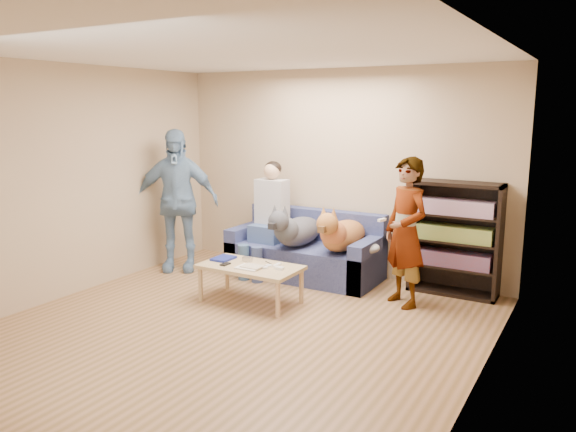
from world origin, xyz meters
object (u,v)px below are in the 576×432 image
Objects in this scene: notebook_blue at (224,258)px; dog_gray at (295,230)px; person_seated at (268,214)px; camera_silver at (247,259)px; coffee_table at (250,269)px; sofa at (306,254)px; person_standing_left at (176,201)px; dog_tan at (341,234)px; bookshelf at (455,236)px; person_standing_right at (406,232)px.

dog_gray is (0.42, 0.92, 0.20)m from notebook_blue.
dog_gray is at bearing -11.96° from person_seated.
coffee_table is at bearing -45.00° from camera_silver.
sofa reaches higher than camera_silver.
dog_gray is (0.14, 0.85, 0.19)m from camera_silver.
person_standing_left is at bearing 154.79° from notebook_blue.
sofa is 0.68m from dog_tan.
person_seated is at bearing 112.23° from coffee_table.
camera_silver is 2.38m from bookshelf.
person_standing_left reaches higher than person_standing_right.
notebook_blue is 0.41m from coffee_table.
dog_gray is at bearing -153.03° from person_standing_right.
person_seated is at bearing -154.05° from person_standing_right.
bookshelf is (2.25, 1.38, 0.25)m from notebook_blue.
person_standing_left reaches higher than dog_gray.
person_standing_left is 1.26× the size of person_seated.
person_seated is (-0.32, 0.94, 0.33)m from camera_silver.
dog_gray is at bearing -174.14° from dog_tan.
person_standing_right reaches higher than dog_tan.
notebook_blue is 0.29m from camera_silver.
dog_gray is 1.89m from bookshelf.
dog_tan is 1.06× the size of coffee_table.
dog_tan is (-0.88, 0.26, -0.17)m from person_standing_right.
notebook_blue is 2.65m from bookshelf.
person_standing_left is 1.63m from dog_gray.
person_standing_right is 3.04m from person_standing_left.
dog_tan is at bearing 51.36° from camera_silver.
person_seated is (-0.04, 1.01, 0.34)m from notebook_blue.
bookshelf is (2.29, 0.36, -0.09)m from person_seated.
dog_tan is (0.59, 0.06, 0.01)m from dog_gray.
person_standing_left reaches higher than notebook_blue.
camera_silver is 1.18m from dog_tan.
sofa is at bearing 87.36° from coffee_table.
person_seated reaches higher than camera_silver.
person_seated reaches higher than bookshelf.
dog_tan is (1.04, -0.04, -0.14)m from person_seated.
dog_tan is at bearing -17.79° from person_standing_left.
bookshelf reaches higher than dog_gray.
coffee_table is 0.85× the size of bookshelf.
sofa is 1.63× the size of dog_tan.
camera_silver is (-1.60, -0.65, -0.36)m from person_standing_right.
notebook_blue is 1.07m from person_seated.
sofa is 0.42m from dog_gray.
bookshelf reaches higher than dog_tan.
dog_gray is 1.13× the size of coffee_table.
dog_tan is (0.73, 0.91, 0.19)m from camera_silver.
coffee_table is (-0.05, -1.19, 0.09)m from sofa.
person_standing_left is 7.13× the size of notebook_blue.
sofa is (0.17, 1.07, -0.16)m from camera_silver.
sofa is (-1.43, 0.42, -0.53)m from person_standing_right.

